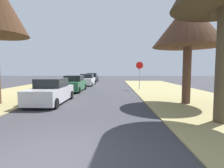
% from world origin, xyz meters
% --- Properties ---
extents(ground_plane, '(120.00, 120.00, 0.00)m').
position_xyz_m(ground_plane, '(0.00, 0.00, 0.00)').
color(ground_plane, '#38383D').
extents(stop_sign_far, '(0.81, 0.31, 2.97)m').
position_xyz_m(stop_sign_far, '(4.34, 15.10, 2.20)').
color(stop_sign_far, '#9EA0A5').
rests_on(stop_sign_far, grass_verge_right).
extents(street_tree_right_mid_a, '(4.25, 4.25, 6.22)m').
position_xyz_m(street_tree_right_mid_a, '(6.10, 7.07, 4.84)').
color(street_tree_right_mid_a, '#523729').
rests_on(street_tree_right_mid_a, grass_verge_right).
extents(parked_sedan_silver, '(1.98, 4.42, 1.57)m').
position_xyz_m(parked_sedan_silver, '(-2.43, 7.25, 0.72)').
color(parked_sedan_silver, '#BCBCC1').
rests_on(parked_sedan_silver, ground).
extents(parked_sedan_green, '(1.98, 4.42, 1.57)m').
position_xyz_m(parked_sedan_green, '(-2.44, 13.71, 0.72)').
color(parked_sedan_green, '#28663D').
rests_on(parked_sedan_green, ground).
extents(parked_sedan_white, '(1.98, 4.42, 1.57)m').
position_xyz_m(parked_sedan_white, '(-2.15, 20.42, 0.72)').
color(parked_sedan_white, white).
rests_on(parked_sedan_white, ground).
extents(parked_sedan_black, '(1.98, 4.42, 1.57)m').
position_xyz_m(parked_sedan_black, '(-2.36, 27.59, 0.72)').
color(parked_sedan_black, black).
rests_on(parked_sedan_black, ground).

